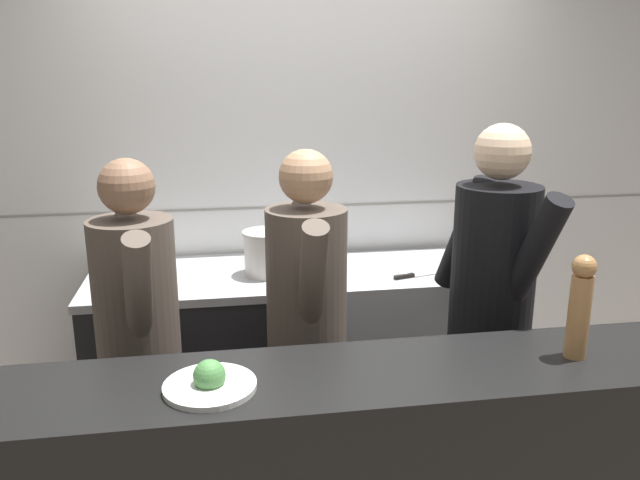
# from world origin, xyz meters

# --- Properties ---
(wall_back_tiled) EXTENTS (8.00, 0.06, 2.60)m
(wall_back_tiled) POSITION_xyz_m (0.00, 1.41, 1.30)
(wall_back_tiled) COLOR white
(wall_back_tiled) RESTS_ON ground_plane
(oven_range) EXTENTS (1.14, 0.71, 0.90)m
(oven_range) POSITION_xyz_m (-0.57, 1.01, 0.45)
(oven_range) COLOR #232326
(oven_range) RESTS_ON ground_plane
(prep_counter) EXTENTS (0.90, 0.65, 0.88)m
(prep_counter) POSITION_xyz_m (0.46, 1.01, 0.44)
(prep_counter) COLOR #B7BABF
(prep_counter) RESTS_ON ground_plane
(stock_pot) EXTENTS (0.27, 0.27, 0.19)m
(stock_pot) POSITION_xyz_m (-0.90, 1.03, 1.00)
(stock_pot) COLOR beige
(stock_pot) RESTS_ON oven_range
(sauce_pot) EXTENTS (0.24, 0.24, 0.22)m
(sauce_pot) POSITION_xyz_m (-0.25, 0.96, 1.02)
(sauce_pot) COLOR beige
(sauce_pot) RESTS_ON oven_range
(mixing_bowl_steel) EXTENTS (0.23, 0.23, 0.08)m
(mixing_bowl_steel) POSITION_xyz_m (0.45, 1.00, 0.92)
(mixing_bowl_steel) COLOR #B7BABF
(mixing_bowl_steel) RESTS_ON prep_counter
(chefs_knife) EXTENTS (0.35, 0.12, 0.02)m
(chefs_knife) POSITION_xyz_m (0.51, 0.86, 0.89)
(chefs_knife) COLOR #B7BABF
(chefs_knife) RESTS_ON prep_counter
(plated_dish_main) EXTENTS (0.28, 0.28, 0.10)m
(plated_dish_main) POSITION_xyz_m (-0.52, -0.34, 1.00)
(plated_dish_main) COLOR white
(plated_dish_main) RESTS_ON pass_counter
(pepper_mill) EXTENTS (0.08, 0.08, 0.35)m
(pepper_mill) POSITION_xyz_m (0.66, -0.31, 1.16)
(pepper_mill) COLOR #AD7A47
(pepper_mill) RESTS_ON pass_counter
(chef_head_cook) EXTENTS (0.38, 0.69, 1.58)m
(chef_head_cook) POSITION_xyz_m (-0.81, 0.32, 0.88)
(chef_head_cook) COLOR black
(chef_head_cook) RESTS_ON ground_plane
(chef_sous) EXTENTS (0.34, 0.70, 1.60)m
(chef_sous) POSITION_xyz_m (-0.14, 0.33, 0.89)
(chef_sous) COLOR black
(chef_sous) RESTS_ON ground_plane
(chef_line) EXTENTS (0.42, 0.74, 1.69)m
(chef_line) POSITION_xyz_m (0.63, 0.28, 0.94)
(chef_line) COLOR black
(chef_line) RESTS_ON ground_plane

